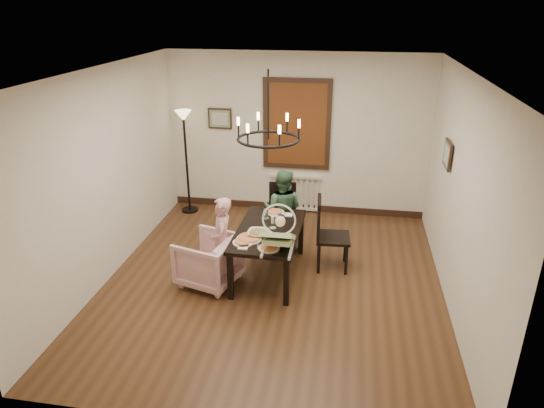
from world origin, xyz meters
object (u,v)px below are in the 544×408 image
(baby_bouncer, at_px, (278,234))
(floor_lamp, at_px, (187,164))
(elderly_woman, at_px, (222,248))
(drinking_glass, at_px, (282,220))
(seated_man, at_px, (282,216))
(chair_right, at_px, (333,234))
(chair_far, at_px, (282,215))
(dining_table, at_px, (269,235))
(armchair, at_px, (209,260))

(baby_bouncer, distance_m, floor_lamp, 3.20)
(elderly_woman, relative_size, drinking_glass, 6.83)
(seated_man, bearing_deg, chair_right, 152.80)
(chair_far, distance_m, baby_bouncer, 1.57)
(chair_far, relative_size, seated_man, 0.92)
(elderly_woman, relative_size, seated_man, 0.98)
(drinking_glass, bearing_deg, chair_far, 98.35)
(dining_table, bearing_deg, seated_man, 87.10)
(dining_table, height_order, drinking_glass, drinking_glass)
(chair_far, bearing_deg, elderly_woman, -121.14)
(seated_man, relative_size, baby_bouncer, 1.69)
(chair_far, height_order, baby_bouncer, baby_bouncer)
(baby_bouncer, bearing_deg, armchair, 167.77)
(chair_far, bearing_deg, chair_right, -42.58)
(chair_right, distance_m, drinking_glass, 0.77)
(dining_table, relative_size, seated_man, 1.45)
(armchair, xyz_separation_m, drinking_glass, (0.91, 0.50, 0.43))
(chair_right, height_order, armchair, chair_right)
(chair_far, xyz_separation_m, floor_lamp, (-1.84, 0.99, 0.42))
(armchair, relative_size, baby_bouncer, 1.21)
(seated_man, height_order, baby_bouncer, baby_bouncer)
(chair_right, height_order, seated_man, chair_right)
(elderly_woman, bearing_deg, chair_right, 101.02)
(chair_right, height_order, drinking_glass, chair_right)
(chair_right, distance_m, seated_man, 0.95)
(armchair, relative_size, drinking_glass, 5.02)
(dining_table, relative_size, elderly_woman, 1.48)
(dining_table, xyz_separation_m, baby_bouncer, (0.21, -0.53, 0.29))
(baby_bouncer, bearing_deg, drinking_glass, 93.45)
(seated_man, bearing_deg, armchair, 61.18)
(chair_right, bearing_deg, drinking_glass, 100.69)
(dining_table, distance_m, elderly_woman, 0.65)
(dining_table, bearing_deg, armchair, -154.68)
(elderly_woman, height_order, floor_lamp, floor_lamp)
(drinking_glass, bearing_deg, floor_lamp, 137.48)
(dining_table, relative_size, chair_far, 1.57)
(elderly_woman, relative_size, floor_lamp, 0.56)
(chair_far, height_order, armchair, chair_far)
(baby_bouncer, height_order, floor_lamp, floor_lamp)
(seated_man, height_order, drinking_glass, seated_man)
(floor_lamp, bearing_deg, seated_man, -30.55)
(seated_man, bearing_deg, dining_table, 91.33)
(elderly_woman, relative_size, baby_bouncer, 1.65)
(elderly_woman, xyz_separation_m, baby_bouncer, (0.79, -0.24, 0.39))
(baby_bouncer, xyz_separation_m, drinking_glass, (-0.06, 0.69, -0.13))
(elderly_woman, distance_m, drinking_glass, 0.90)
(drinking_glass, bearing_deg, dining_table, -133.56)
(chair_right, distance_m, floor_lamp, 3.14)
(dining_table, distance_m, baby_bouncer, 0.63)
(armchair, xyz_separation_m, seated_man, (0.82, 1.20, 0.18))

